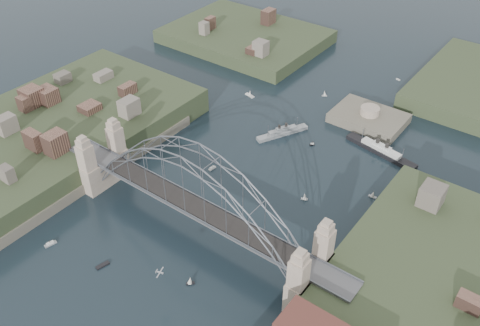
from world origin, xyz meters
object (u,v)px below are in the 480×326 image
object	(u,v)px
bridge	(193,193)
naval_cruiser_near	(282,132)
fort_island	(368,123)
ocean_liner	(381,151)
naval_cruiser_far	(294,62)

from	to	relation	value
bridge	naval_cruiser_near	world-z (taller)	bridge
fort_island	naval_cruiser_near	xyz separation A→B (m)	(-18.00, -22.27, 1.13)
bridge	ocean_liner	xyz separation A→B (m)	(22.29, 56.87, -11.45)
fort_island	naval_cruiser_near	size ratio (longest dim) A/B	1.35
bridge	naval_cruiser_far	size ratio (longest dim) A/B	5.71
fort_island	bridge	bearing A→B (deg)	-99.73
bridge	ocean_liner	bearing A→B (deg)	68.60
fort_island	naval_cruiser_far	distance (m)	45.15
ocean_liner	fort_island	bearing A→B (deg)	128.09
naval_cruiser_near	naval_cruiser_far	xyz separation A→B (m)	(-22.34, 42.52, -0.03)
fort_island	ocean_liner	distance (m)	16.73
fort_island	ocean_liner	xyz separation A→B (m)	(10.29, -13.13, 1.21)
bridge	ocean_liner	world-z (taller)	bridge
bridge	naval_cruiser_near	xyz separation A→B (m)	(-6.00, 47.73, -11.53)
naval_cruiser_near	bridge	bearing A→B (deg)	-82.83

